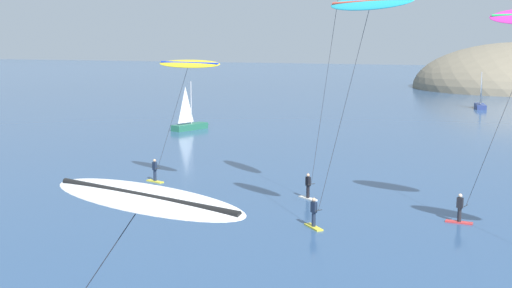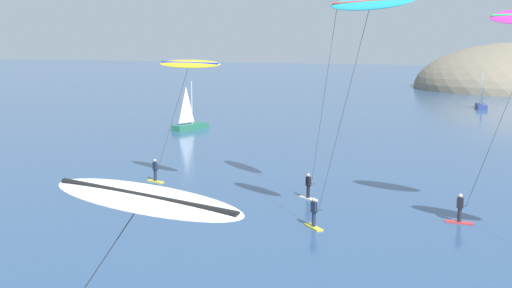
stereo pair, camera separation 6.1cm
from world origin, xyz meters
name	(u,v)px [view 2 (the right image)]	position (x,y,z in m)	size (l,w,h in m)	color
sailboat_near	(192,124)	(-18.72, 60.31, 0.64)	(2.55, 5.95, 5.70)	#23664C
sailboat_far	(481,104)	(9.39, 101.24, 0.64)	(2.40, 5.96, 5.70)	navy
kitesurfer_yellow	(186,74)	(-2.59, 32.92, 8.09)	(7.71, 3.16, 9.10)	yellow
kitesurfer_red	(337,3)	(8.23, 32.51, 12.48)	(6.09, 4.50, 13.87)	silver
kitesurfer_cyan	(364,25)	(11.67, 26.44, 11.02)	(6.61, 3.82, 12.54)	yellow
kitesurfer_white	(129,217)	(11.68, 7.18, 6.14)	(8.62, 2.23, 6.93)	#2D2D33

